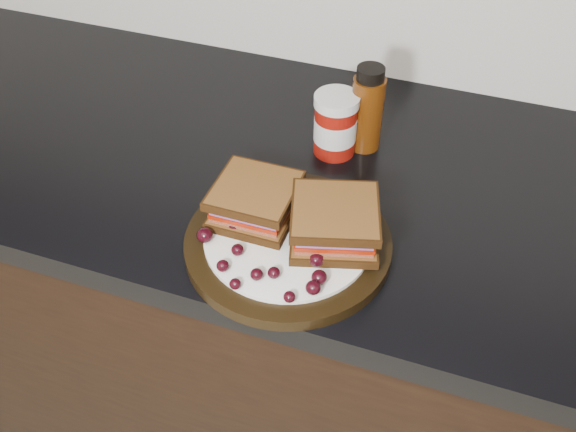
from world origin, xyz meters
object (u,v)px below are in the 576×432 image
at_px(sandwich_left, 255,201).
at_px(condiment_jar, 335,125).
at_px(oil_bottle, 367,108).
at_px(plate, 288,243).

height_order(sandwich_left, condiment_jar, condiment_jar).
bearing_deg(oil_bottle, plate, -98.65).
bearing_deg(condiment_jar, oil_bottle, 37.08).
distance_m(sandwich_left, oil_bottle, 0.25).
distance_m(plate, condiment_jar, 0.23).
bearing_deg(oil_bottle, condiment_jar, -142.92).
xyz_separation_m(plate, oil_bottle, (0.04, 0.26, 0.06)).
xyz_separation_m(sandwich_left, oil_bottle, (0.10, 0.23, 0.02)).
bearing_deg(plate, condiment_jar, 90.47).
bearing_deg(sandwich_left, condiment_jar, 75.17).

